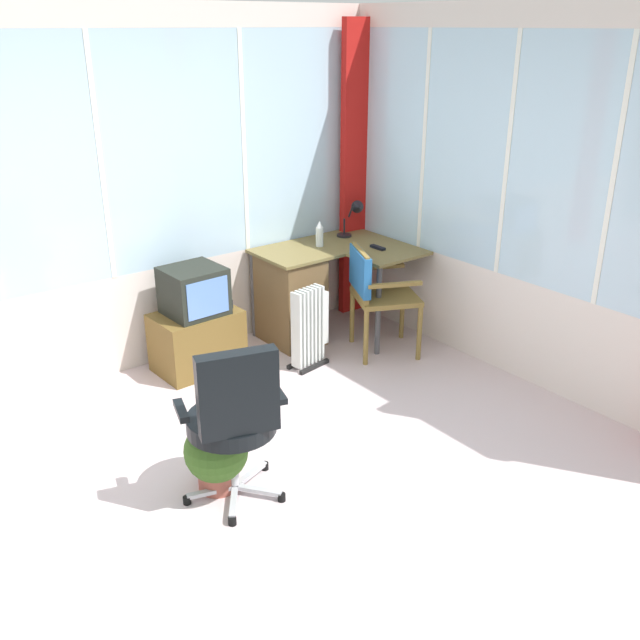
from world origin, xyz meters
The scene contains 13 objects.
ground centered at (0.00, 0.00, -0.03)m, with size 5.67×5.13×0.06m, color beige.
north_window_panel centered at (0.00, 2.09, 1.33)m, with size 4.67×0.07×2.66m.
east_window_panel centered at (2.37, 0.00, 1.33)m, with size 0.07×4.13×2.66m.
curtain_corner centered at (2.24, 1.96, 1.28)m, with size 0.27×0.07×2.56m, color red.
desk centered at (1.41, 1.73, 0.42)m, with size 1.19×1.00×0.78m.
desk_lamp centered at (2.10, 1.79, 0.98)m, with size 0.24×0.21×0.32m.
tv_remote centered at (2.01, 1.39, 0.79)m, with size 0.04×0.15×0.02m, color black.
spray_bottle centered at (1.68, 1.74, 0.88)m, with size 0.06×0.06×0.22m.
wooden_armchair centered at (1.74, 1.15, 0.58)m, with size 0.64×0.64×0.88m.
office_chair centered at (-0.16, 0.11, 0.56)m, with size 0.63×0.59×0.98m.
tv_on_stand centered at (0.48, 1.74, 0.37)m, with size 0.66×0.47×0.83m.
space_heater centered at (1.21, 1.25, 0.33)m, with size 0.36×0.22×0.65m.
potted_plant centered at (-0.18, 0.29, 0.24)m, with size 0.37×0.37×0.44m.
Camera 1 is at (-1.82, -2.79, 2.50)m, focal length 39.69 mm.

